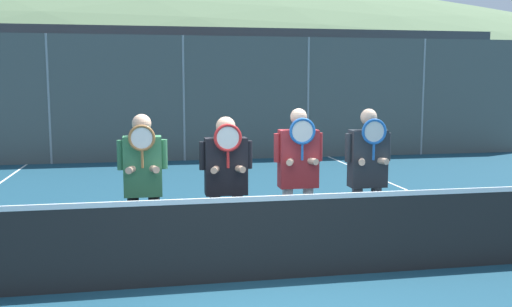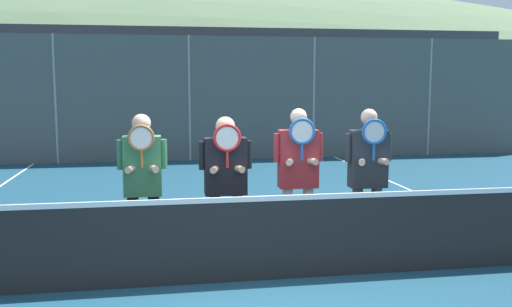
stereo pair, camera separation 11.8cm
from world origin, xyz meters
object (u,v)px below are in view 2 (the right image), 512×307
Objects in this scene: player_rightmost at (368,171)px; car_left_of_center at (139,122)px; player_center_left at (226,176)px; car_center at (301,117)px; player_center_right at (298,171)px; player_leftmost at (143,178)px.

player_rightmost reaches higher than car_left_of_center.
player_rightmost is at bearing -1.08° from player_center_left.
car_center reaches higher than player_center_left.
car_left_of_center is 5.18m from car_center.
car_left_of_center is (-2.25, 11.53, -0.23)m from player_center_right.
player_rightmost is (1.72, -0.03, 0.02)m from player_center_left.
car_left_of_center is 0.94× the size of car_center.
player_rightmost reaches higher than player_center_left.
player_center_right is 11.75m from car_left_of_center.
car_center is at bearing 71.75° from player_center_left.
car_left_of_center is (-0.42, 11.61, -0.20)m from player_leftmost.
car_left_of_center is (-1.37, 11.60, -0.20)m from player_center_left.
player_center_left is 0.96× the size of player_rightmost.
car_left_of_center is at bearing 104.88° from player_rightmost.
car_center is (3.81, 11.55, -0.10)m from player_center_left.
player_center_left is at bearing -83.28° from car_left_of_center.
player_leftmost reaches higher than car_left_of_center.
player_leftmost is 0.39× the size of car_center.
car_center is (5.18, -0.05, 0.10)m from car_left_of_center.
car_center is at bearing -0.61° from car_left_of_center.
player_center_left is 11.69m from car_left_of_center.
player_center_right is 1.00× the size of player_rightmost.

